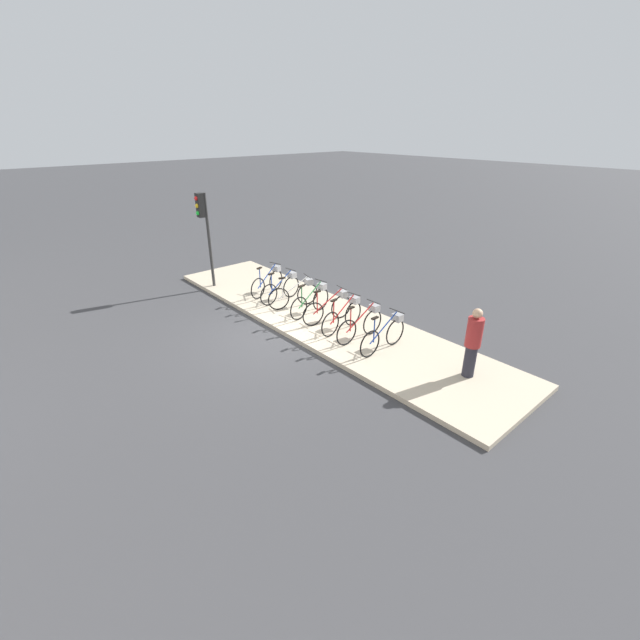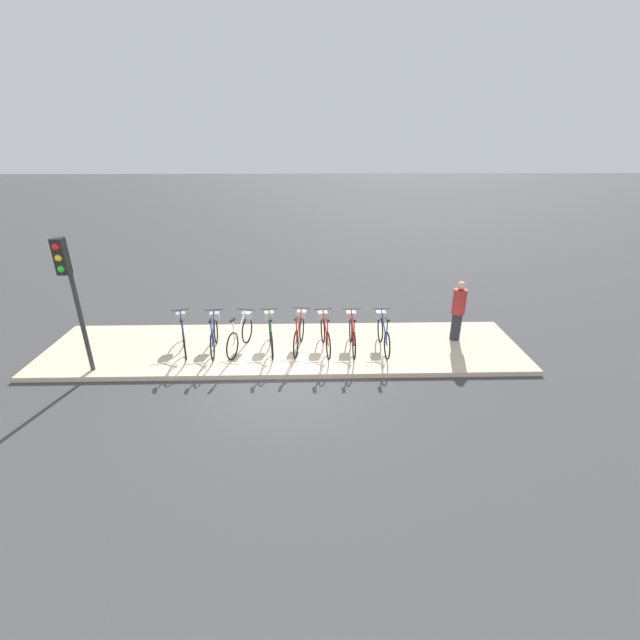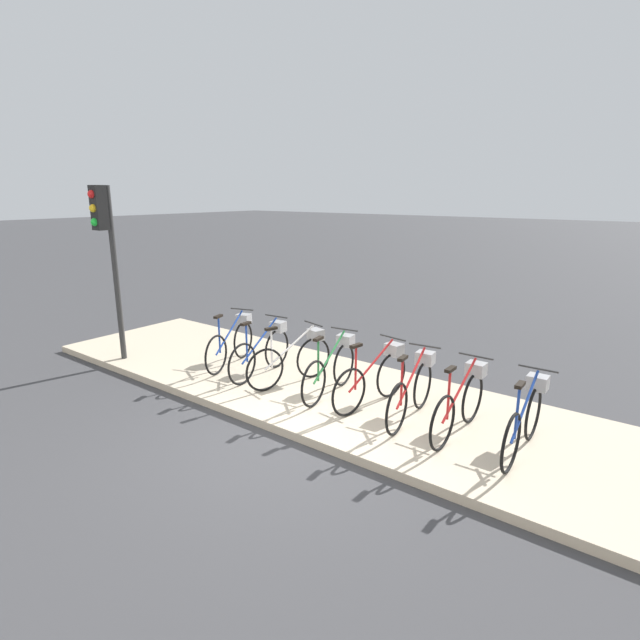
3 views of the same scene
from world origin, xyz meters
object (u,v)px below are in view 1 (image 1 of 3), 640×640
(traffic_light, at_px, (204,221))
(parked_bicycle_0, at_px, (269,281))
(parked_bicycle_1, at_px, (282,287))
(parked_bicycle_3, at_px, (312,300))
(parked_bicycle_5, at_px, (344,314))
(pedestrian, at_px, (473,342))
(parked_bicycle_7, at_px, (385,333))
(parked_bicycle_2, at_px, (296,293))
(parked_bicycle_6, at_px, (362,323))
(parked_bicycle_4, at_px, (330,307))

(traffic_light, bearing_deg, parked_bicycle_0, 31.36)
(parked_bicycle_1, bearing_deg, parked_bicycle_3, 1.11)
(parked_bicycle_5, xyz_separation_m, traffic_light, (-5.45, -1.10, 1.81))
(parked_bicycle_5, relative_size, pedestrian, 1.01)
(parked_bicycle_7, relative_size, traffic_light, 0.52)
(parked_bicycle_1, xyz_separation_m, pedestrian, (6.29, 0.44, 0.40))
(parked_bicycle_2, xyz_separation_m, parked_bicycle_6, (2.81, -0.03, 0.00))
(parked_bicycle_1, xyz_separation_m, parked_bicycle_5, (2.80, -0.01, 0.00))
(parked_bicycle_1, distance_m, pedestrian, 6.32)
(parked_bicycle_5, bearing_deg, parked_bicycle_3, 178.60)
(parked_bicycle_1, height_order, parked_bicycle_7, same)
(parked_bicycle_5, relative_size, parked_bicycle_6, 1.00)
(parked_bicycle_2, distance_m, parked_bicycle_6, 2.81)
(parked_bicycle_0, bearing_deg, parked_bicycle_3, -0.11)
(parked_bicycle_0, height_order, traffic_light, traffic_light)
(parked_bicycle_3, xyz_separation_m, parked_bicycle_7, (2.85, -0.06, 0.00))
(parked_bicycle_1, bearing_deg, traffic_light, -157.40)
(parked_bicycle_0, bearing_deg, parked_bicycle_6, -0.72)
(parked_bicycle_4, bearing_deg, parked_bicycle_6, -4.18)
(parked_bicycle_6, height_order, parked_bicycle_7, same)
(parked_bicycle_1, height_order, traffic_light, traffic_light)
(parked_bicycle_4, relative_size, parked_bicycle_5, 1.00)
(parked_bicycle_0, height_order, parked_bicycle_1, same)
(parked_bicycle_6, xyz_separation_m, parked_bicycle_7, (0.79, -0.01, 0.00))
(parked_bicycle_5, distance_m, traffic_light, 5.84)
(parked_bicycle_3, height_order, parked_bicycle_5, same)
(parked_bicycle_1, distance_m, parked_bicycle_2, 0.68)
(parked_bicycle_2, distance_m, parked_bicycle_3, 0.74)
(parked_bicycle_3, height_order, traffic_light, traffic_light)
(parked_bicycle_5, height_order, pedestrian, pedestrian)
(pedestrian, relative_size, traffic_light, 0.52)
(parked_bicycle_0, distance_m, parked_bicycle_4, 2.93)
(parked_bicycle_0, xyz_separation_m, parked_bicycle_6, (4.27, -0.05, 0.00))
(parked_bicycle_0, height_order, parked_bicycle_6, same)
(parked_bicycle_7, bearing_deg, pedestrian, 13.10)
(parked_bicycle_4, xyz_separation_m, parked_bicycle_5, (0.65, -0.08, 0.00))
(parked_bicycle_0, relative_size, pedestrian, 0.97)
(parked_bicycle_0, distance_m, parked_bicycle_7, 5.06)
(parked_bicycle_4, height_order, parked_bicycle_7, same)
(parked_bicycle_2, bearing_deg, parked_bicycle_1, -179.16)
(parked_bicycle_7, xyz_separation_m, pedestrian, (2.02, 0.47, 0.40))
(parked_bicycle_5, height_order, traffic_light, traffic_light)
(parked_bicycle_1, distance_m, traffic_light, 3.40)
(parked_bicycle_0, distance_m, pedestrian, 7.10)
(parked_bicycle_7, bearing_deg, traffic_light, -171.17)
(parked_bicycle_7, bearing_deg, parked_bicycle_6, 179.51)
(parked_bicycle_4, bearing_deg, parked_bicycle_3, -176.19)
(parked_bicycle_6, bearing_deg, parked_bicycle_3, 178.63)
(parked_bicycle_6, distance_m, parked_bicycle_7, 0.79)
(parked_bicycle_7, relative_size, pedestrian, 1.01)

